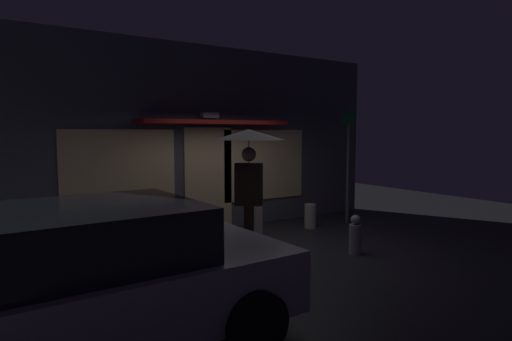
% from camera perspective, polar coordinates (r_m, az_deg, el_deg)
% --- Properties ---
extents(ground_plane, '(18.00, 18.00, 0.00)m').
position_cam_1_polar(ground_plane, '(7.39, 1.37, -11.27)').
color(ground_plane, '#26262B').
extents(building_facade, '(8.84, 1.00, 3.91)m').
position_cam_1_polar(building_facade, '(9.11, -6.96, 4.16)').
color(building_facade, '#4C4C56').
rests_on(building_facade, ground).
extents(person_with_umbrella, '(1.23, 1.23, 2.14)m').
position_cam_1_polar(person_with_umbrella, '(7.02, -0.98, 2.10)').
color(person_with_umbrella, black).
rests_on(person_with_umbrella, ground).
extents(parked_car, '(4.36, 2.19, 1.42)m').
position_cam_1_polar(parked_car, '(4.27, -24.69, -13.82)').
color(parked_car, '#A5A8AD').
rests_on(parked_car, ground).
extents(street_sign_post, '(0.40, 0.07, 2.68)m').
position_cam_1_polar(street_sign_post, '(9.88, 12.37, 1.67)').
color(street_sign_post, '#595B60').
rests_on(street_sign_post, ground).
extents(sidewalk_bollard, '(0.23, 0.23, 0.66)m').
position_cam_1_polar(sidewalk_bollard, '(8.45, 0.11, -6.87)').
color(sidewalk_bollard, '#B2A899').
rests_on(sidewalk_bollard, ground).
extents(sidewalk_bollard_2, '(0.26, 0.26, 0.53)m').
position_cam_1_polar(sidewalk_bollard_2, '(9.37, 7.36, -6.12)').
color(sidewalk_bollard_2, '#B2A899').
rests_on(sidewalk_bollard_2, ground).
extents(fire_hydrant, '(0.21, 0.21, 0.68)m').
position_cam_1_polar(fire_hydrant, '(7.52, 13.28, -8.61)').
color(fire_hydrant, gray).
rests_on(fire_hydrant, ground).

